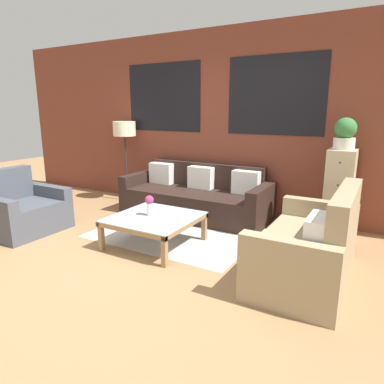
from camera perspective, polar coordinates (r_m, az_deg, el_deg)
name	(u,v)px	position (r m, az deg, el deg)	size (l,w,h in m)	color
ground_plane	(114,263)	(3.84, -12.90, -11.52)	(16.00, 16.00, 0.00)	#9E754C
wall_back_brick	(215,122)	(5.52, 3.89, 11.50)	(8.40, 0.09, 2.80)	brown
rug	(180,230)	(4.70, -2.06, -6.39)	(2.07, 1.71, 0.00)	#BCB7B2
couch_dark	(196,197)	(5.29, 0.71, -0.91)	(2.27, 0.88, 0.78)	black
settee_vintage	(310,249)	(3.51, 19.11, -8.94)	(0.80, 1.51, 0.92)	tan
armchair_corner	(23,211)	(5.13, -26.31, -2.89)	(0.80, 0.94, 0.84)	#474C56
coffee_table	(154,220)	(4.15, -6.29, -4.69)	(0.96, 0.96, 0.36)	silver
floor_lamp	(125,133)	(6.13, -11.18, 9.70)	(0.39, 0.39, 1.41)	#2D2D2D
drawer_cabinet	(339,193)	(4.82, 23.28, -0.09)	(0.33, 0.44, 1.12)	#C6B793
potted_plant	(345,134)	(4.71, 24.15, 8.89)	(0.27, 0.27, 0.39)	silver
flower_vase	(149,204)	(4.13, -7.11, -1.92)	(0.11, 0.11, 0.25)	silver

